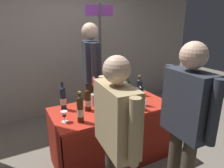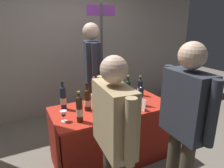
{
  "view_description": "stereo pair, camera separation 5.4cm",
  "coord_description": "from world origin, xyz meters",
  "views": [
    {
      "loc": [
        -1.11,
        -2.05,
        1.79
      ],
      "look_at": [
        0.0,
        0.0,
        1.06
      ],
      "focal_mm": 32.06,
      "sensor_mm": 36.0,
      "label": 1
    },
    {
      "loc": [
        -1.06,
        -2.07,
        1.79
      ],
      "look_at": [
        0.0,
        0.0,
        1.06
      ],
      "focal_mm": 32.06,
      "sensor_mm": 36.0,
      "label": 2
    }
  ],
  "objects": [
    {
      "name": "ground_plane",
      "position": [
        0.0,
        0.0,
        0.0
      ],
      "size": [
        12.0,
        12.0,
        0.0
      ],
      "primitive_type": "plane",
      "color": "gray"
    },
    {
      "name": "back_partition",
      "position": [
        0.0,
        1.82,
        1.25
      ],
      "size": [
        6.11,
        0.12,
        2.49
      ],
      "primitive_type": "cube",
      "color": "#9E998E",
      "rests_on": "ground_plane"
    },
    {
      "name": "tasting_table",
      "position": [
        0.0,
        0.0,
        0.52
      ],
      "size": [
        1.5,
        0.71,
        0.76
      ],
      "color": "red",
      "rests_on": "ground_plane"
    },
    {
      "name": "featured_wine_bottle",
      "position": [
        0.54,
        0.18,
        0.89
      ],
      "size": [
        0.07,
        0.07,
        0.29
      ],
      "color": "#192333",
      "rests_on": "tasting_table"
    },
    {
      "name": "display_bottle_0",
      "position": [
        -0.04,
        -0.16,
        0.9
      ],
      "size": [
        0.07,
        0.07,
        0.31
      ],
      "color": "#192333",
      "rests_on": "tasting_table"
    },
    {
      "name": "display_bottle_1",
      "position": [
        0.35,
        -0.13,
        0.9
      ],
      "size": [
        0.07,
        0.07,
        0.32
      ],
      "color": "#192333",
      "rests_on": "tasting_table"
    },
    {
      "name": "display_bottle_2",
      "position": [
        -0.56,
        0.2,
        0.91
      ],
      "size": [
        0.07,
        0.07,
        0.35
      ],
      "color": "#192333",
      "rests_on": "tasting_table"
    },
    {
      "name": "display_bottle_3",
      "position": [
        0.33,
        0.17,
        0.9
      ],
      "size": [
        0.07,
        0.07,
        0.33
      ],
      "color": "black",
      "rests_on": "tasting_table"
    },
    {
      "name": "display_bottle_4",
      "position": [
        0.04,
        0.25,
        0.89
      ],
      "size": [
        0.07,
        0.07,
        0.32
      ],
      "color": "black",
      "rests_on": "tasting_table"
    },
    {
      "name": "display_bottle_5",
      "position": [
        -0.31,
        0.04,
        0.9
      ],
      "size": [
        0.08,
        0.08,
        0.34
      ],
      "color": "#38230F",
      "rests_on": "tasting_table"
    },
    {
      "name": "display_bottle_6",
      "position": [
        0.11,
        -0.0,
        0.91
      ],
      "size": [
        0.07,
        0.07,
        0.36
      ],
      "color": "#38230F",
      "rests_on": "tasting_table"
    },
    {
      "name": "display_bottle_7",
      "position": [
        -0.49,
        -0.2,
        0.91
      ],
      "size": [
        0.07,
        0.07,
        0.34
      ],
      "color": "#38230F",
      "rests_on": "tasting_table"
    },
    {
      "name": "wine_glass_near_vendor",
      "position": [
        -0.1,
        0.0,
        0.85
      ],
      "size": [
        0.07,
        0.07,
        0.13
      ],
      "color": "silver",
      "rests_on": "tasting_table"
    },
    {
      "name": "wine_glass_mid",
      "position": [
        -0.22,
        -0.08,
        0.86
      ],
      "size": [
        0.07,
        0.07,
        0.13
      ],
      "color": "silver",
      "rests_on": "tasting_table"
    },
    {
      "name": "wine_glass_near_taster",
      "position": [
        -0.64,
        -0.11,
        0.85
      ],
      "size": [
        0.08,
        0.08,
        0.12
      ],
      "color": "silver",
      "rests_on": "tasting_table"
    },
    {
      "name": "flower_vase",
      "position": [
        -0.18,
        0.15,
        0.88
      ],
      "size": [
        0.09,
        0.09,
        0.38
      ],
      "color": "silver",
      "rests_on": "tasting_table"
    },
    {
      "name": "brochure_stand",
      "position": [
        0.28,
        -0.23,
        0.83
      ],
      "size": [
        0.04,
        0.18,
        0.14
      ],
      "primitive_type": "cube",
      "rotation": [
        -0.15,
        0.0,
        4.79
      ],
      "color": "silver",
      "rests_on": "tasting_table"
    },
    {
      "name": "vendor_presenter",
      "position": [
        0.02,
        0.71,
        1.08
      ],
      "size": [
        0.31,
        0.6,
        1.78
      ],
      "rotation": [
        0.0,
        0.0,
        -1.81
      ],
      "color": "#4C4233",
      "rests_on": "ground_plane"
    },
    {
      "name": "taster_foreground_right",
      "position": [
        -0.39,
        -0.79,
        0.94
      ],
      "size": [
        0.25,
        0.65,
        1.56
      ],
      "rotation": [
        0.0,
        0.0,
        1.49
      ],
      "color": "#4C4233",
      "rests_on": "ground_plane"
    },
    {
      "name": "taster_foreground_left",
      "position": [
        0.23,
        -0.96,
        0.99
      ],
      "size": [
        0.23,
        0.6,
        1.65
      ],
      "rotation": [
        0.0,
        0.0,
        1.52
      ],
      "color": "#4C4233",
      "rests_on": "ground_plane"
    },
    {
      "name": "booth_signpost",
      "position": [
        0.32,
        1.02,
        1.27
      ],
      "size": [
        0.49,
        0.04,
        2.08
      ],
      "color": "#47474C",
      "rests_on": "ground_plane"
    }
  ]
}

